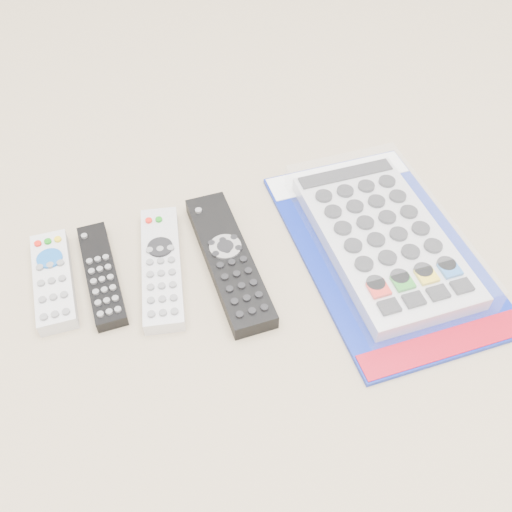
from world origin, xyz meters
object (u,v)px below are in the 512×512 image
object	(u,v)px
remote_slim_black	(101,274)
remote_large_black	(229,260)
jumbo_remote_packaged	(383,237)
remote_small_grey	(53,280)
remote_silver_dvd	(162,267)

from	to	relation	value
remote_slim_black	remote_large_black	world-z (taller)	remote_large_black
remote_large_black	jumbo_remote_packaged	distance (m)	0.20
remote_small_grey	remote_slim_black	bearing A→B (deg)	-7.10
remote_slim_black	remote_silver_dvd	size ratio (longest dim) A/B	0.84
remote_silver_dvd	jumbo_remote_packaged	distance (m)	0.28
remote_small_grey	remote_large_black	size ratio (longest dim) A/B	0.67
remote_small_grey	jumbo_remote_packaged	distance (m)	0.41
remote_slim_black	remote_large_black	size ratio (longest dim) A/B	0.73
remote_silver_dvd	jumbo_remote_packaged	xyz separation A→B (m)	(0.28, -0.05, 0.01)
remote_small_grey	jumbo_remote_packaged	size ratio (longest dim) A/B	0.43
remote_slim_black	jumbo_remote_packaged	distance (m)	0.36
remote_silver_dvd	jumbo_remote_packaged	bearing A→B (deg)	0.16
remote_small_grey	jumbo_remote_packaged	xyz separation A→B (m)	(0.41, -0.07, 0.01)
remote_silver_dvd	remote_large_black	size ratio (longest dim) A/B	0.87
remote_slim_black	remote_large_black	bearing A→B (deg)	-11.47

